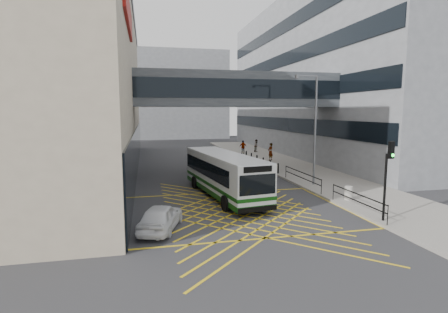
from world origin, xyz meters
TOP-DOWN VIEW (x-y plane):
  - ground at (0.00, 0.00)m, footprint 120.00×120.00m
  - building_right at (23.98, 24.00)m, footprint 24.09×44.00m
  - building_far at (-2.00, 60.00)m, footprint 28.00×16.00m
  - skybridge at (3.00, 12.00)m, footprint 20.00×4.10m
  - pavement at (9.00, 15.00)m, footprint 6.00×54.00m
  - box_junction at (0.00, 0.00)m, footprint 12.00×9.00m
  - bus at (-0.14, 3.60)m, footprint 3.74×10.34m
  - car_white at (-4.50, -2.34)m, footprint 2.83×4.34m
  - car_dark at (0.42, 12.52)m, footprint 3.33×4.98m
  - car_silver at (1.51, 22.21)m, footprint 2.93×4.76m
  - traffic_light at (6.47, -3.92)m, footprint 0.32×0.48m
  - street_lamp at (6.93, 5.00)m, footprint 1.82×0.33m
  - litter_bin at (7.08, 0.32)m, footprint 0.48×0.48m
  - kerb_railings at (6.15, 1.78)m, footprint 0.05×12.54m
  - bollards at (6.25, 15.00)m, footprint 0.14×10.14m
  - pedestrian_a at (8.50, 18.06)m, footprint 0.94×0.88m
  - pedestrian_b at (9.47, 26.09)m, footprint 0.94×0.87m
  - pedestrian_c at (7.21, 24.74)m, footprint 1.05×0.58m

SIDE VIEW (x-z plane):
  - ground at x=0.00m, z-range 0.00..0.00m
  - box_junction at x=0.00m, z-range 0.00..0.01m
  - pavement at x=9.00m, z-range 0.00..0.16m
  - litter_bin at x=7.08m, z-range 0.16..1.00m
  - bollards at x=6.25m, z-range 0.16..1.06m
  - car_white at x=-4.50m, z-range 0.00..1.28m
  - car_silver at x=1.51m, z-range 0.00..1.38m
  - car_dark at x=0.42m, z-range 0.00..1.45m
  - kerb_railings at x=6.15m, z-range 0.38..1.38m
  - pedestrian_b at x=9.47m, z-range 0.16..1.83m
  - pedestrian_c at x=7.21m, z-range 0.16..1.87m
  - pedestrian_a at x=8.50m, z-range 0.16..2.09m
  - bus at x=-0.14m, z-range 0.10..2.94m
  - traffic_light at x=6.47m, z-range 0.76..4.78m
  - street_lamp at x=6.93m, z-range 0.72..8.74m
  - skybridge at x=3.00m, z-range 6.00..9.00m
  - building_far at x=-2.00m, z-range 0.00..18.00m
  - building_right at x=23.98m, z-range 0.00..20.00m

